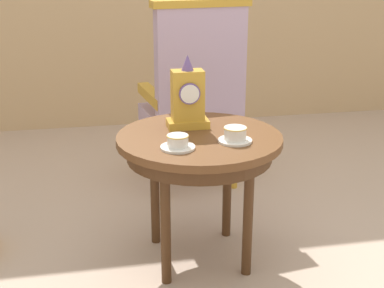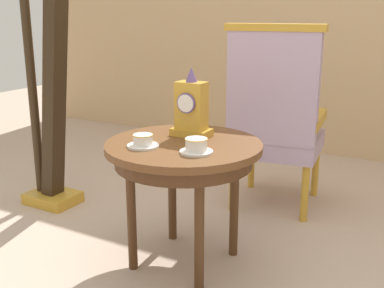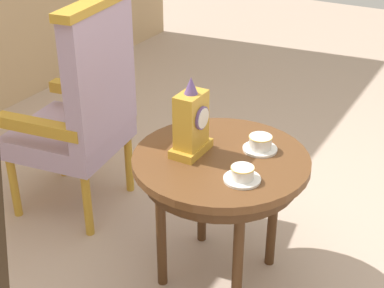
{
  "view_description": "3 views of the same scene",
  "coord_description": "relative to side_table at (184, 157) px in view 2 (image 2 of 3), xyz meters",
  "views": [
    {
      "loc": [
        -0.49,
        -2.24,
        1.38
      ],
      "look_at": [
        -0.05,
        -0.0,
        0.58
      ],
      "focal_mm": 50.97,
      "sensor_mm": 36.0,
      "label": 1
    },
    {
      "loc": [
        1.08,
        -1.86,
        1.22
      ],
      "look_at": [
        -0.0,
        0.05,
        0.6
      ],
      "focal_mm": 44.98,
      "sensor_mm": 36.0,
      "label": 2
    },
    {
      "loc": [
        -1.85,
        -0.9,
        1.77
      ],
      "look_at": [
        -0.02,
        0.14,
        0.64
      ],
      "focal_mm": 53.26,
      "sensor_mm": 36.0,
      "label": 3
    }
  ],
  "objects": [
    {
      "name": "ground_plane",
      "position": [
        0.02,
        -0.0,
        -0.54
      ],
      "size": [
        10.0,
        10.0,
        0.0
      ],
      "primitive_type": "plane",
      "color": "#BCA38E"
    },
    {
      "name": "side_table",
      "position": [
        0.0,
        0.0,
        0.0
      ],
      "size": [
        0.74,
        0.74,
        0.62
      ],
      "color": "brown",
      "rests_on": "ground"
    },
    {
      "name": "teacup_left",
      "position": [
        -0.12,
        -0.16,
        0.1
      ],
      "size": [
        0.15,
        0.15,
        0.06
      ],
      "color": "white",
      "rests_on": "side_table"
    },
    {
      "name": "teacup_right",
      "position": [
        0.13,
        -0.12,
        0.1
      ],
      "size": [
        0.15,
        0.15,
        0.07
      ],
      "color": "white",
      "rests_on": "side_table"
    },
    {
      "name": "mantel_clock",
      "position": [
        -0.03,
        0.12,
        0.21
      ],
      "size": [
        0.19,
        0.11,
        0.34
      ],
      "color": "gold",
      "rests_on": "side_table"
    },
    {
      "name": "armchair",
      "position": [
        0.14,
        0.84,
        0.05
      ],
      "size": [
        0.61,
        0.6,
        1.14
      ],
      "color": "#B299B7",
      "rests_on": "ground"
    },
    {
      "name": "harp",
      "position": [
        -1.09,
        0.22,
        0.2
      ],
      "size": [
        0.4,
        0.24,
        1.83
      ],
      "color": "gold",
      "rests_on": "ground"
    }
  ]
}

